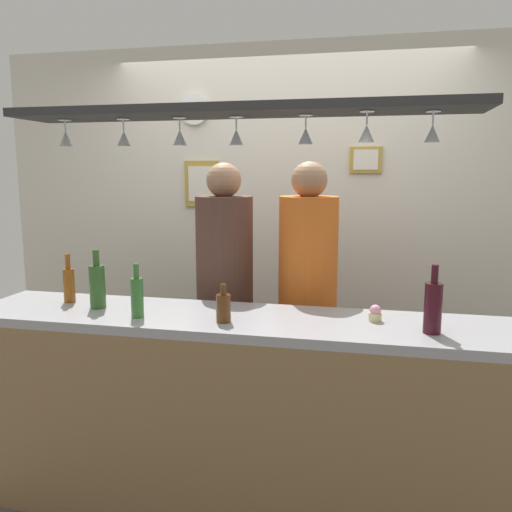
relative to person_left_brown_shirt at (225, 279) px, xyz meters
name	(u,v)px	position (x,y,z in m)	size (l,w,h in m)	color
ground_plane	(252,468)	(0.23, -0.25, -1.05)	(8.00, 8.00, 0.00)	#4C4742
back_wall	(285,225)	(0.23, 0.85, 0.25)	(4.40, 0.06, 2.60)	silver
bar_counter	(228,393)	(0.23, -0.75, -0.38)	(2.70, 0.55, 1.00)	#99999E
overhead_glass_rack	(238,111)	(0.23, -0.55, 0.91)	(2.20, 0.36, 0.04)	black
hanging_wineglass_far_left	(66,138)	(-0.67, -0.54, 0.80)	(0.07, 0.07, 0.13)	silver
hanging_wineglass_left	(124,138)	(-0.36, -0.52, 0.80)	(0.07, 0.07, 0.13)	silver
hanging_wineglass_center_left	(180,137)	(-0.07, -0.53, 0.80)	(0.07, 0.07, 0.13)	silver
hanging_wineglass_center	(236,136)	(0.21, -0.50, 0.80)	(0.07, 0.07, 0.13)	silver
hanging_wineglass_center_right	(306,135)	(0.54, -0.51, 0.80)	(0.07, 0.07, 0.13)	silver
hanging_wineglass_right	(366,132)	(0.81, -0.61, 0.80)	(0.07, 0.07, 0.13)	silver
hanging_wineglass_far_right	(432,132)	(1.09, -0.55, 0.80)	(0.07, 0.07, 0.13)	silver
person_left_brown_shirt	(225,279)	(0.00, 0.00, 0.00)	(0.34, 0.34, 1.74)	#2D334C
person_middle_orange_shirt	(308,282)	(0.50, 0.00, 0.00)	(0.34, 0.34, 1.75)	#2D334C
bottle_champagne_green	(97,285)	(-0.51, -0.59, 0.06)	(0.08, 0.08, 0.30)	#2D5623
bottle_beer_green_import	(137,296)	(-0.23, -0.71, 0.05)	(0.06, 0.06, 0.26)	#336B2D
bottle_beer_brown_stubby	(223,307)	(0.19, -0.70, 0.02)	(0.07, 0.07, 0.18)	#512D14
bottle_wine_dark_red	(433,306)	(1.12, -0.67, 0.06)	(0.08, 0.08, 0.30)	#380F19
bottle_beer_amber_tall	(69,284)	(-0.71, -0.52, 0.05)	(0.06, 0.06, 0.26)	brown
cupcake	(375,314)	(0.88, -0.54, -0.02)	(0.06, 0.06, 0.08)	beige
picture_frame_upper_small	(366,160)	(0.80, 0.81, 0.72)	(0.22, 0.02, 0.18)	#B29338
picture_frame_caricature	(202,184)	(-0.40, 0.81, 0.55)	(0.26, 0.02, 0.34)	#B29338
wall_clock	(194,110)	(-0.45, 0.80, 1.09)	(0.22, 0.22, 0.03)	white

